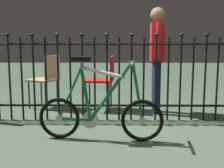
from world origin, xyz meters
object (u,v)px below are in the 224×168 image
object	(u,v)px
chair_red	(104,77)
chair_tan	(47,76)
bicycle	(100,111)
person_visitor	(157,52)

from	to	relation	value
chair_red	chair_tan	world-z (taller)	chair_tan
bicycle	person_visitor	world-z (taller)	person_visitor
bicycle	person_visitor	size ratio (longest dim) A/B	0.89
bicycle	chair_tan	world-z (taller)	bicycle
bicycle	chair_red	xyz separation A→B (m)	(-0.01, 1.38, 0.19)
chair_red	person_visitor	bearing A→B (deg)	-12.93
person_visitor	chair_red	bearing A→B (deg)	167.07
chair_red	chair_tan	bearing A→B (deg)	173.27
chair_tan	person_visitor	xyz separation A→B (m)	(1.65, -0.28, 0.39)
chair_red	person_visitor	world-z (taller)	person_visitor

